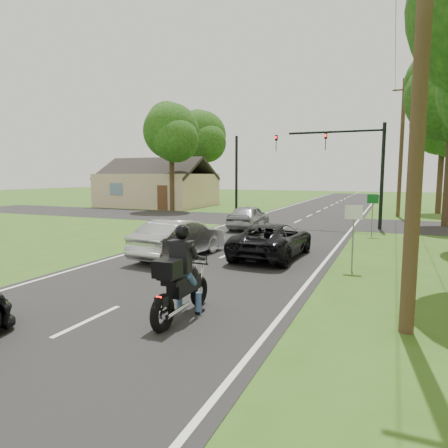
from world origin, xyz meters
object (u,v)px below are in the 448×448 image
at_px(motorcycle_rider, 180,282).
at_px(sign_green, 373,205).
at_px(sign_white, 353,222).
at_px(silver_suv, 249,217).
at_px(utility_pole_near, 421,65).
at_px(silver_sedan, 180,238).
at_px(traffic_signal, 349,157).
at_px(dark_suv, 273,240).
at_px(utility_pole_far, 401,148).

height_order(motorcycle_rider, sign_green, sign_green).
bearing_deg(sign_white, silver_suv, 128.30).
relative_size(silver_suv, utility_pole_near, 0.41).
distance_m(silver_sedan, traffic_signal, 12.83).
bearing_deg(dark_suv, silver_sedan, 25.63).
bearing_deg(utility_pole_near, utility_pole_far, 90.00).
bearing_deg(utility_pole_far, utility_pole_near, -90.00).
relative_size(silver_sedan, traffic_signal, 0.68).
relative_size(dark_suv, silver_sedan, 1.07).
bearing_deg(silver_suv, traffic_signal, -152.87).
xyz_separation_m(dark_suv, utility_pole_far, (4.47, 18.00, 4.42)).
bearing_deg(motorcycle_rider, silver_sedan, 119.05).
xyz_separation_m(utility_pole_near, sign_green, (-1.30, 12.98, -3.49)).
height_order(motorcycle_rider, silver_sedan, motorcycle_rider).
distance_m(dark_suv, utility_pole_near, 8.69).
distance_m(silver_suv, sign_white, 10.46).
xyz_separation_m(motorcycle_rider, traffic_signal, (1.60, 17.08, 3.32)).
xyz_separation_m(motorcycle_rider, utility_pole_near, (4.47, 1.08, 4.27)).
bearing_deg(sign_green, dark_suv, -114.43).
distance_m(silver_suv, traffic_signal, 6.77).
bearing_deg(silver_suv, silver_sedan, 89.87).
bearing_deg(silver_suv, motorcycle_rider, 101.77).
bearing_deg(sign_white, dark_suv, 161.05).
bearing_deg(motorcycle_rider, silver_suv, 103.35).
height_order(motorcycle_rider, dark_suv, motorcycle_rider).
distance_m(motorcycle_rider, silver_suv, 14.66).
relative_size(traffic_signal, sign_white, 3.00).
height_order(dark_suv, utility_pole_near, utility_pole_near).
xyz_separation_m(dark_suv, sign_green, (3.17, 6.98, 0.94)).
distance_m(motorcycle_rider, utility_pole_far, 25.83).
xyz_separation_m(motorcycle_rider, sign_white, (2.97, 6.06, 0.78)).
height_order(silver_suv, utility_pole_near, utility_pole_near).
height_order(silver_suv, sign_green, sign_green).
height_order(sign_white, sign_green, same).
relative_size(dark_suv, traffic_signal, 0.73).
bearing_deg(utility_pole_near, silver_suv, 121.17).
bearing_deg(utility_pole_near, dark_suv, 126.69).
height_order(traffic_signal, utility_pole_far, utility_pole_far).
bearing_deg(traffic_signal, silver_suv, -150.87).
height_order(silver_sedan, sign_green, sign_green).
xyz_separation_m(dark_suv, sign_white, (2.97, -1.02, 0.94)).
relative_size(motorcycle_rider, traffic_signal, 0.38).
bearing_deg(silver_suv, utility_pole_near, 119.16).
relative_size(dark_suv, sign_white, 2.19).
bearing_deg(sign_white, sign_green, 88.57).
bearing_deg(sign_white, utility_pole_near, -73.24).
height_order(silver_suv, sign_white, sign_white).
distance_m(utility_pole_near, sign_green, 13.50).
distance_m(motorcycle_rider, utility_pole_near, 6.27).
bearing_deg(utility_pole_far, dark_suv, -103.95).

